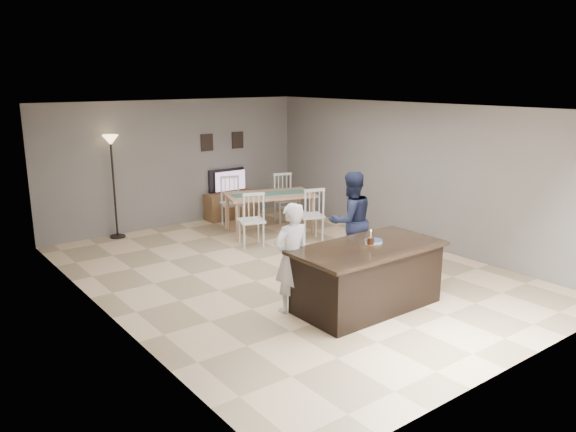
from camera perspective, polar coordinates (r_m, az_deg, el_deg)
floor at (r=9.37m, az=0.09°, el=-5.76°), size 8.00×8.00×0.00m
room_shell at (r=8.95m, az=0.09°, el=4.41°), size 8.00×8.00×8.00m
kitchen_island at (r=7.95m, az=8.04°, el=-6.10°), size 2.15×1.10×0.90m
tv_console at (r=12.94m, az=-5.83°, el=1.10°), size 1.20×0.40×0.60m
television at (r=12.88m, az=-6.05°, el=3.60°), size 0.91×0.12×0.53m
tv_screen_glow at (r=12.82m, az=-5.87°, el=3.58°), size 0.78×0.00×0.78m
picture_frames at (r=12.85m, az=-6.66°, el=7.55°), size 1.10×0.02×0.38m
doorway at (r=5.60m, az=-10.04°, el=-6.11°), size 0.00×2.10×2.65m
woman at (r=7.66m, az=0.35°, el=-4.26°), size 0.57×0.39×1.53m
man at (r=9.39m, az=6.38°, el=-0.50°), size 0.91×0.77×1.66m
birthday_cake at (r=7.86m, az=8.40°, el=-2.53°), size 0.14×0.14×0.21m
plate_stack at (r=7.97m, az=8.69°, el=-2.55°), size 0.25×0.25×0.04m
dining_table at (r=11.56m, az=-1.88°, el=1.58°), size 2.22×2.41×1.08m
floor_lamp at (r=11.58m, az=-17.46°, el=5.58°), size 0.31×0.31×2.07m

